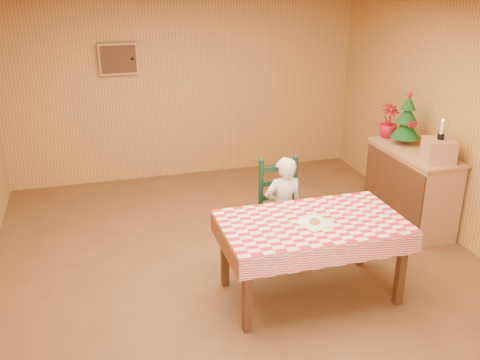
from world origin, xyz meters
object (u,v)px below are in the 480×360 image
christmas_tree (407,121)px  shelf_unit (411,188)px  dining_table (312,229)px  seated_child (283,209)px  ladder_chair (281,212)px  crate (439,150)px  storage_bin (421,213)px

christmas_tree → shelf_unit: bearing=-92.0°
dining_table → seated_child: seated_child is taller
ladder_chair → crate: crate is taller
ladder_chair → christmas_tree: 1.95m
ladder_chair → seated_child: 0.08m
seated_child → crate: size_ratio=3.75×
ladder_chair → shelf_unit: size_ratio=0.87×
crate → christmas_tree: christmas_tree is taller
crate → dining_table: bearing=-158.9°
shelf_unit → christmas_tree: bearing=88.0°
ladder_chair → crate: size_ratio=3.60×
seated_child → crate: bearing=178.1°
shelf_unit → christmas_tree: 0.79m
dining_table → christmas_tree: 2.25m
seated_child → storage_bin: size_ratio=2.85×
seated_child → dining_table: bearing=90.0°
storage_bin → seated_child: bearing=-174.3°
christmas_tree → ladder_chair: bearing=-162.9°
dining_table → christmas_tree: size_ratio=2.67×
ladder_chair → shelf_unit: 1.75m
dining_table → crate: (1.74, 0.67, 0.37)m
dining_table → shelf_unit: size_ratio=1.34×
seated_child → storage_bin: seated_child is taller
dining_table → crate: bearing=21.1°
dining_table → ladder_chair: size_ratio=1.53×
crate → storage_bin: crate is taller
shelf_unit → christmas_tree: christmas_tree is taller
shelf_unit → storage_bin: 0.32m
ladder_chair → christmas_tree: size_ratio=1.74×
christmas_tree → storage_bin: size_ratio=1.57×
dining_table → ladder_chair: ladder_chair is taller
ladder_chair → crate: bearing=-3.8°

